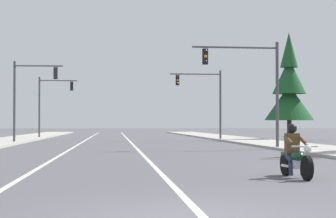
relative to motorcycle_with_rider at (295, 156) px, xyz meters
name	(u,v)px	position (x,y,z in m)	size (l,w,h in m)	color
ground_plane	(190,215)	(-3.68, -6.54, -0.59)	(400.00, 400.00, 0.00)	#515156
lane_stripe_center	(129,140)	(-3.50, 38.46, -0.58)	(0.16, 100.00, 0.01)	beige
lane_stripe_left	(85,140)	(-7.34, 38.46, -0.58)	(0.16, 100.00, 0.01)	beige
sidewalk_kerb_right	(251,141)	(6.38, 33.46, -0.52)	(4.40, 110.00, 0.14)	#ADA89E
sidewalk_kerb_left	(1,141)	(-13.74, 33.46, -0.52)	(4.40, 110.00, 0.14)	#ADA89E
motorcycle_with_rider	(295,156)	(0.00, 0.00, 0.00)	(0.70, 2.19, 1.46)	black
traffic_signal_near_right	(253,78)	(3.11, 18.57, 3.52)	(5.08, 0.51, 6.20)	#47474C
traffic_signal_near_left	(28,90)	(-11.30, 30.94, 3.44)	(3.70, 0.37, 6.20)	#47474C
traffic_signal_mid_right	(206,94)	(3.26, 37.53, 3.49)	(4.59, 0.43, 6.20)	#47474C
traffic_signal_mid_left	(50,98)	(-11.23, 46.72, 3.45)	(3.86, 0.50, 6.20)	#47474C
conifer_tree_right_verge_far	(289,91)	(10.79, 37.63, 3.85)	(4.40, 4.40, 9.68)	#423023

